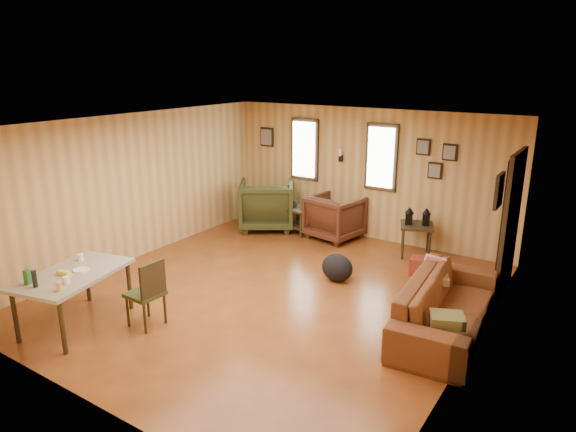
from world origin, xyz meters
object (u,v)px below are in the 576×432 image
object	(u,v)px
sofa	(448,297)
recliner_brown	(335,215)
recliner_green	(266,203)
side_table	(417,223)
dining_table	(72,278)
end_table	(299,216)

from	to	relation	value
sofa	recliner_brown	distance (m)	3.63
recliner_brown	recliner_green	distance (m)	1.44
sofa	side_table	xyz separation A→B (m)	(-1.21, 2.27, 0.14)
sofa	recliner_green	distance (m)	4.71
recliner_brown	dining_table	bearing A→B (deg)	86.80
recliner_brown	side_table	size ratio (longest dim) A/B	1.05
end_table	dining_table	xyz separation A→B (m)	(-0.40, -4.58, 0.29)
sofa	recliner_brown	xyz separation A→B (m)	(-2.79, 2.32, 0.01)
side_table	dining_table	bearing A→B (deg)	-119.92
recliner_brown	side_table	bearing A→B (deg)	-171.86
recliner_green	side_table	bearing A→B (deg)	149.34
sofa	recliner_brown	size ratio (longest dim) A/B	2.52
recliner_brown	recliner_green	size ratio (longest dim) A/B	0.86
recliner_brown	dining_table	world-z (taller)	dining_table
sofa	side_table	world-z (taller)	sofa
sofa	recliner_brown	bearing A→B (deg)	45.29
sofa	dining_table	distance (m)	4.58
sofa	side_table	size ratio (longest dim) A/B	2.66
end_table	dining_table	size ratio (longest dim) A/B	0.41
sofa	dining_table	xyz separation A→B (m)	(-3.89, -2.40, 0.19)
recliner_brown	dining_table	size ratio (longest dim) A/B	0.59
recliner_brown	end_table	world-z (taller)	recliner_brown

